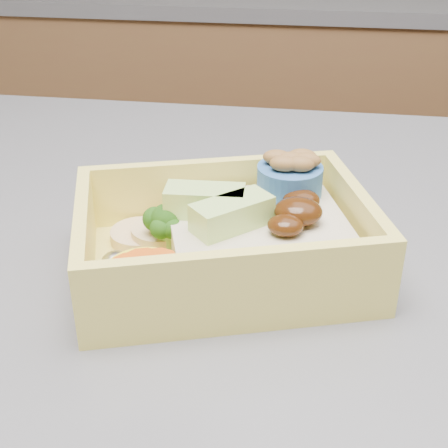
# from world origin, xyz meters

# --- Properties ---
(back_cabinets) EXTENTS (3.20, 0.62, 2.30)m
(back_cabinets) POSITION_xyz_m (0.00, 1.23, 0.89)
(back_cabinets) COLOR brown
(back_cabinets) RESTS_ON ground
(bento_box) EXTENTS (0.22, 0.19, 0.07)m
(bento_box) POSITION_xyz_m (-0.15, -0.02, 0.94)
(bento_box) COLOR #F9E766
(bento_box) RESTS_ON island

